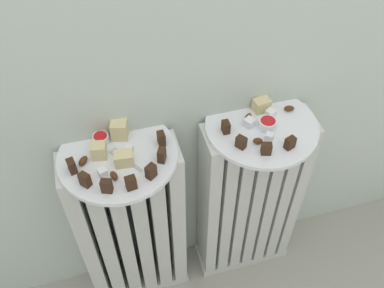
% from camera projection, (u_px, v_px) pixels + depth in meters
% --- Properties ---
extents(radiator_left, '(0.33, 0.12, 0.68)m').
position_uv_depth(radiator_left, '(132.00, 229.00, 1.33)').
color(radiator_left, silver).
rests_on(radiator_left, ground_plane).
extents(radiator_right, '(0.33, 0.12, 0.68)m').
position_uv_depth(radiator_right, '(249.00, 202.00, 1.40)').
color(radiator_right, silver).
rests_on(radiator_right, ground_plane).
extents(plate_left, '(0.30, 0.30, 0.01)m').
position_uv_depth(plate_left, '(118.00, 156.00, 1.07)').
color(plate_left, white).
rests_on(plate_left, radiator_left).
extents(plate_right, '(0.30, 0.30, 0.01)m').
position_uv_depth(plate_right, '(262.00, 126.00, 1.14)').
color(plate_right, white).
rests_on(plate_right, radiator_right).
extents(dark_cake_slice_left_0, '(0.02, 0.03, 0.04)m').
position_uv_depth(dark_cake_slice_left_0, '(72.00, 166.00, 1.02)').
color(dark_cake_slice_left_0, '#382114').
rests_on(dark_cake_slice_left_0, plate_left).
extents(dark_cake_slice_left_1, '(0.03, 0.03, 0.04)m').
position_uv_depth(dark_cake_slice_left_1, '(85.00, 180.00, 0.99)').
color(dark_cake_slice_left_1, '#382114').
rests_on(dark_cake_slice_left_1, plate_left).
extents(dark_cake_slice_left_2, '(0.03, 0.03, 0.04)m').
position_uv_depth(dark_cake_slice_left_2, '(107.00, 186.00, 0.98)').
color(dark_cake_slice_left_2, '#382114').
rests_on(dark_cake_slice_left_2, plate_left).
extents(dark_cake_slice_left_3, '(0.03, 0.02, 0.04)m').
position_uv_depth(dark_cake_slice_left_3, '(131.00, 183.00, 0.98)').
color(dark_cake_slice_left_3, '#382114').
rests_on(dark_cake_slice_left_3, plate_left).
extents(dark_cake_slice_left_4, '(0.03, 0.03, 0.04)m').
position_uv_depth(dark_cake_slice_left_4, '(151.00, 171.00, 1.00)').
color(dark_cake_slice_left_4, '#382114').
rests_on(dark_cake_slice_left_4, plate_left).
extents(dark_cake_slice_left_5, '(0.03, 0.03, 0.04)m').
position_uv_depth(dark_cake_slice_left_5, '(162.00, 155.00, 1.04)').
color(dark_cake_slice_left_5, '#382114').
rests_on(dark_cake_slice_left_5, plate_left).
extents(dark_cake_slice_left_6, '(0.02, 0.03, 0.04)m').
position_uv_depth(dark_cake_slice_left_6, '(161.00, 139.00, 1.08)').
color(dark_cake_slice_left_6, '#382114').
rests_on(dark_cake_slice_left_6, plate_left).
extents(marble_cake_slice_left_0, '(0.05, 0.05, 0.05)m').
position_uv_depth(marble_cake_slice_left_0, '(119.00, 130.00, 1.09)').
color(marble_cake_slice_left_0, beige).
rests_on(marble_cake_slice_left_0, plate_left).
extents(marble_cake_slice_left_1, '(0.04, 0.04, 0.04)m').
position_uv_depth(marble_cake_slice_left_1, '(99.00, 151.00, 1.05)').
color(marble_cake_slice_left_1, beige).
rests_on(marble_cake_slice_left_1, plate_left).
extents(marble_cake_slice_left_2, '(0.05, 0.04, 0.04)m').
position_uv_depth(marble_cake_slice_left_2, '(124.00, 159.00, 1.03)').
color(marble_cake_slice_left_2, beige).
rests_on(marble_cake_slice_left_2, plate_left).
extents(turkish_delight_left_0, '(0.03, 0.03, 0.02)m').
position_uv_depth(turkish_delight_left_0, '(129.00, 149.00, 1.07)').
color(turkish_delight_left_0, white).
rests_on(turkish_delight_left_0, plate_left).
extents(turkish_delight_left_1, '(0.02, 0.02, 0.02)m').
position_uv_depth(turkish_delight_left_1, '(102.00, 172.00, 1.01)').
color(turkish_delight_left_1, white).
rests_on(turkish_delight_left_1, plate_left).
extents(medjool_date_left_0, '(0.02, 0.03, 0.02)m').
position_uv_depth(medjool_date_left_0, '(114.00, 176.00, 1.01)').
color(medjool_date_left_0, '#4C2814').
rests_on(medjool_date_left_0, plate_left).
extents(medjool_date_left_1, '(0.03, 0.03, 0.02)m').
position_uv_depth(medjool_date_left_1, '(83.00, 161.00, 1.04)').
color(medjool_date_left_1, '#4C2814').
rests_on(medjool_date_left_1, plate_left).
extents(jam_bowl_left, '(0.04, 0.04, 0.02)m').
position_uv_depth(jam_bowl_left, '(101.00, 138.00, 1.09)').
color(jam_bowl_left, white).
rests_on(jam_bowl_left, plate_left).
extents(dark_cake_slice_right_0, '(0.02, 0.03, 0.03)m').
position_uv_depth(dark_cake_slice_right_0, '(226.00, 127.00, 1.11)').
color(dark_cake_slice_right_0, '#382114').
rests_on(dark_cake_slice_right_0, plate_right).
extents(dark_cake_slice_right_1, '(0.03, 0.03, 0.03)m').
position_uv_depth(dark_cake_slice_right_1, '(241.00, 142.00, 1.07)').
color(dark_cake_slice_right_1, '#382114').
rests_on(dark_cake_slice_right_1, plate_right).
extents(dark_cake_slice_right_2, '(0.03, 0.02, 0.03)m').
position_uv_depth(dark_cake_slice_right_2, '(266.00, 149.00, 1.06)').
color(dark_cake_slice_right_2, '#382114').
rests_on(dark_cake_slice_right_2, plate_right).
extents(dark_cake_slice_right_3, '(0.03, 0.03, 0.03)m').
position_uv_depth(dark_cake_slice_right_3, '(290.00, 143.00, 1.07)').
color(dark_cake_slice_right_3, '#382114').
rests_on(dark_cake_slice_right_3, plate_right).
extents(marble_cake_slice_right_0, '(0.05, 0.04, 0.04)m').
position_uv_depth(marble_cake_slice_right_0, '(261.00, 105.00, 1.16)').
color(marble_cake_slice_right_0, beige).
rests_on(marble_cake_slice_right_0, plate_right).
extents(turkish_delight_right_0, '(0.03, 0.03, 0.02)m').
position_uv_depth(turkish_delight_right_0, '(270.00, 114.00, 1.15)').
color(turkish_delight_right_0, white).
rests_on(turkish_delight_right_0, plate_right).
extents(turkish_delight_right_1, '(0.03, 0.03, 0.02)m').
position_uv_depth(turkish_delight_right_1, '(249.00, 123.00, 1.12)').
color(turkish_delight_right_1, white).
rests_on(turkish_delight_right_1, plate_right).
extents(turkish_delight_right_2, '(0.03, 0.03, 0.02)m').
position_uv_depth(turkish_delight_right_2, '(270.00, 137.00, 1.09)').
color(turkish_delight_right_2, white).
rests_on(turkish_delight_right_2, plate_right).
extents(medjool_date_right_0, '(0.03, 0.03, 0.02)m').
position_uv_depth(medjool_date_right_0, '(248.00, 117.00, 1.15)').
color(medjool_date_right_0, '#4C2814').
rests_on(medjool_date_right_0, plate_right).
extents(medjool_date_right_1, '(0.03, 0.02, 0.02)m').
position_uv_depth(medjool_date_right_1, '(258.00, 141.00, 1.08)').
color(medjool_date_right_1, '#4C2814').
rests_on(medjool_date_right_1, plate_right).
extents(medjool_date_right_2, '(0.03, 0.02, 0.02)m').
position_uv_depth(medjool_date_right_2, '(289.00, 108.00, 1.17)').
color(medjool_date_right_2, '#4C2814').
rests_on(medjool_date_right_2, plate_right).
extents(jam_bowl_right, '(0.05, 0.05, 0.03)m').
position_uv_depth(jam_bowl_right, '(268.00, 124.00, 1.12)').
color(jam_bowl_right, white).
rests_on(jam_bowl_right, plate_right).
extents(fork, '(0.07, 0.09, 0.00)m').
position_uv_depth(fork, '(124.00, 158.00, 1.05)').
color(fork, '#B7B7BC').
rests_on(fork, plate_left).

